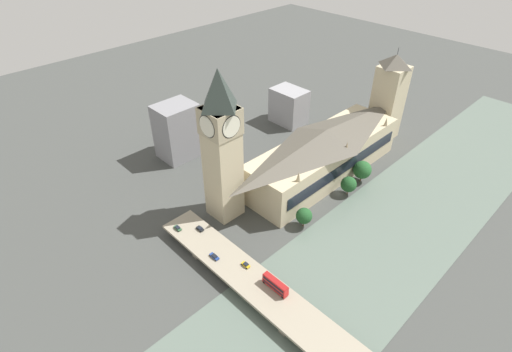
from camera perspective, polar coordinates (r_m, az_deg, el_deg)
The scene contains 16 objects.
ground_plane at distance 215.39m, azimuth 11.68°, elevation -2.45°, with size 600.00×600.00×0.00m, color #424442.
river_water at distance 203.59m, azimuth 19.62°, elevation -6.68°, with size 57.65×360.00×0.30m, color slate.
parliament_hall at distance 220.55m, azimuth 9.73°, elevation 3.30°, with size 28.96×99.52×28.34m.
clock_tower at distance 176.45m, azimuth -4.95°, elevation 4.62°, with size 14.77×14.77×74.24m.
victoria_tower at distance 262.13m, azimuth 18.39°, elevation 10.61°, with size 15.74×15.74×57.46m.
road_bridge at distance 155.00m, azimuth 5.51°, elevation -19.35°, with size 147.31×15.98×5.04m.
double_decker_bus_lead at distance 158.56m, azimuth 2.78°, elevation -15.20°, with size 11.73×2.62×4.91m.
car_northbound_lead at distance 185.99m, azimuth -11.13°, elevation -7.30°, with size 4.08×1.81×1.45m.
car_northbound_mid at distance 184.04m, azimuth -8.00°, elevation -7.46°, with size 3.83×1.94×1.36m.
car_northbound_tail at distance 167.41m, azimuth -1.47°, elevation -12.56°, with size 3.89×1.74×1.47m.
car_southbound_lead at distance 171.36m, azimuth -5.98°, elevation -11.36°, with size 4.76×1.81×1.32m.
city_block_west at distance 273.35m, azimuth 4.71°, elevation 9.92°, with size 22.59×16.60×23.59m.
city_block_center at distance 237.46m, azimuth -11.18°, elevation 6.32°, with size 18.57×22.42×32.86m.
tree_embankment_near at distance 211.98m, azimuth 13.09°, elevation -1.16°, with size 8.30×8.30×10.66m.
tree_embankment_mid at distance 222.78m, azimuth 14.94°, elevation 0.86°, with size 9.87×9.87×12.48m.
tree_embankment_far at distance 188.96m, azimuth 6.88°, elevation -5.68°, with size 7.78×7.78×10.32m.
Camera 1 is at (-87.84, 146.65, 131.05)m, focal length 28.00 mm.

